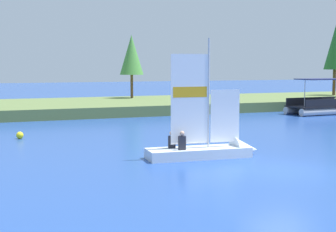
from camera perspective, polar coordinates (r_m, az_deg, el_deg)
name	(u,v)px	position (r m, az deg, el deg)	size (l,w,h in m)	color
ground_plane	(281,171)	(18.94, 12.96, -6.26)	(200.00, 200.00, 0.00)	#234793
shore_bank	(107,106)	(43.13, -7.06, 1.16)	(80.00, 12.34, 0.83)	#5B703D
shoreline_tree_midleft	(132,55)	(47.24, -4.25, 7.07)	(2.26, 2.26, 6.00)	brown
shoreline_tree_midright	(335,47)	(54.60, 18.87, 7.56)	(2.29, 2.29, 7.38)	brown
sailboat	(215,148)	(21.35, 5.51, -3.72)	(5.10, 1.65, 5.49)	silver
pontoon_boat	(320,105)	(41.74, 17.29, 1.18)	(5.60, 2.84, 2.88)	#B2B2B7
channel_buoy	(20,135)	(27.60, -16.83, -2.16)	(0.39, 0.39, 0.39)	yellow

